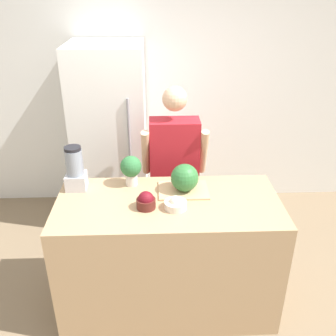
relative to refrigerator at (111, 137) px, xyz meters
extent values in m
cube|color=white|center=(0.54, 0.40, 0.37)|extent=(8.00, 0.06, 2.60)
cube|color=tan|center=(0.54, -1.31, -0.45)|extent=(1.62, 0.75, 0.95)
cube|color=white|center=(0.00, 0.00, 0.00)|extent=(0.71, 0.70, 1.86)
cylinder|color=gray|center=(0.21, -0.37, 0.19)|extent=(0.02, 0.02, 0.65)
cube|color=gray|center=(0.62, -0.59, -0.54)|extent=(0.32, 0.18, 0.77)
cube|color=#B21E28|center=(0.62, -0.59, 0.11)|extent=(0.43, 0.22, 0.55)
sphere|color=#DBAD89|center=(0.62, -0.59, 0.57)|extent=(0.21, 0.21, 0.21)
cylinder|color=#DBAD89|center=(0.37, -0.63, 0.10)|extent=(0.07, 0.22, 0.46)
cylinder|color=#DBAD89|center=(0.87, -0.63, 0.10)|extent=(0.07, 0.22, 0.46)
cube|color=tan|center=(0.66, -1.16, 0.03)|extent=(0.37, 0.28, 0.01)
sphere|color=#2D6B33|center=(0.66, -1.17, 0.14)|extent=(0.21, 0.21, 0.21)
cylinder|color=#511E19|center=(0.38, -1.38, 0.06)|extent=(0.13, 0.13, 0.07)
sphere|color=maroon|center=(0.38, -1.38, 0.09)|extent=(0.11, 0.11, 0.11)
cylinder|color=beige|center=(0.59, -1.39, 0.05)|extent=(0.16, 0.16, 0.05)
sphere|color=white|center=(0.59, -1.39, 0.08)|extent=(0.09, 0.09, 0.09)
cube|color=#B7B7BC|center=(-0.15, -1.09, 0.08)|extent=(0.15, 0.15, 0.12)
cylinder|color=gray|center=(-0.15, -1.09, 0.24)|extent=(0.13, 0.13, 0.20)
cylinder|color=black|center=(-0.15, -1.09, 0.35)|extent=(0.12, 0.12, 0.02)
cylinder|color=beige|center=(0.26, -1.05, 0.07)|extent=(0.09, 0.09, 0.09)
sphere|color=#2D6B38|center=(0.26, -1.05, 0.18)|extent=(0.16, 0.16, 0.16)
camera|label=1|loc=(0.45, -3.58, 1.45)|focal=40.00mm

